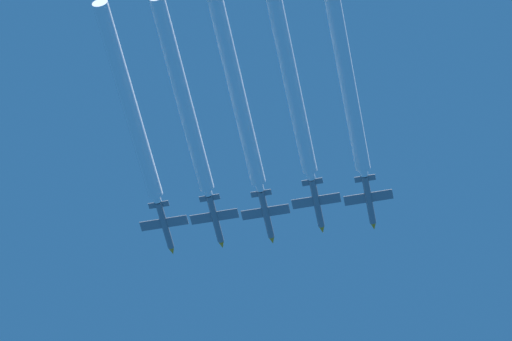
{
  "coord_description": "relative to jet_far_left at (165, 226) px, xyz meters",
  "views": [
    {
      "loc": [
        28.15,
        -155.64,
        2.11
      ],
      "look_at": [
        -0.03,
        -9.85,
        211.18
      ],
      "focal_mm": 97.56,
      "sensor_mm": 36.0,
      "label": 1
    }
  ],
  "objects": [
    {
      "name": "smoke_trail_inner_right",
      "position": [
        29.35,
        -30.33,
        -0.67
      ],
      "size": [
        2.77,
        48.17,
        2.77
      ],
      "color": "white"
    },
    {
      "name": "jet_inner_right",
      "position": [
        29.35,
        -0.17,
        -0.64
      ],
      "size": [
        9.17,
        13.36,
        3.21
      ],
      "color": "slate"
    },
    {
      "name": "smoke_trail_inner_left",
      "position": [
        9.81,
        -27.33,
        -0.47
      ],
      "size": [
        2.77,
        42.41,
        2.77
      ],
      "color": "white"
    },
    {
      "name": "smoke_trail_far_left",
      "position": [
        0.0,
        -27.56,
        -0.03
      ],
      "size": [
        2.77,
        42.97,
        2.77
      ],
      "color": "white"
    },
    {
      "name": "jet_center",
      "position": [
        19.46,
        0.98,
        -0.13
      ],
      "size": [
        9.17,
        13.36,
        3.21
      ],
      "color": "slate"
    },
    {
      "name": "jet_inner_left",
      "position": [
        9.81,
        -0.04,
        -0.44
      ],
      "size": [
        9.17,
        13.36,
        3.21
      ],
      "color": "slate"
    },
    {
      "name": "smoke_trail_far_right",
      "position": [
        39.06,
        -25.93,
        -0.55
      ],
      "size": [
        2.77,
        41.67,
        2.77
      ],
      "color": "white"
    },
    {
      "name": "jet_far_left",
      "position": [
        0.0,
        0.0,
        0.0
      ],
      "size": [
        9.17,
        13.36,
        3.21
      ],
      "color": "slate"
    },
    {
      "name": "jet_far_right",
      "position": [
        39.06,
        0.99,
        -0.52
      ],
      "size": [
        9.17,
        13.36,
        3.21
      ],
      "color": "slate"
    },
    {
      "name": "smoke_trail_center",
      "position": [
        19.46,
        -30.93,
        -0.16
      ],
      "size": [
        2.77,
        51.67,
        2.77
      ],
      "color": "white"
    }
  ]
}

